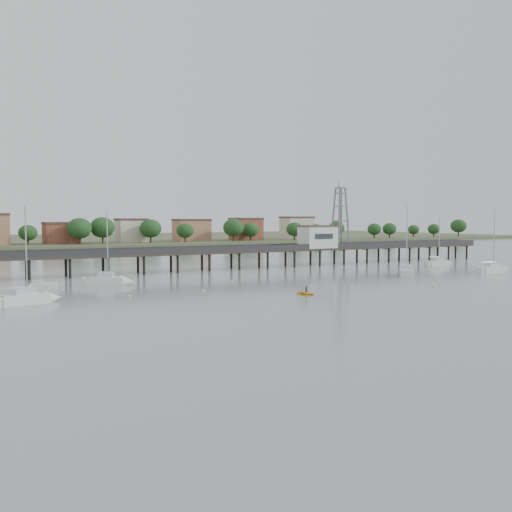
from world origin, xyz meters
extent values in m
plane|color=slate|center=(0.00, 0.00, 0.00)|extent=(500.00, 500.00, 0.00)
cube|color=#2D2823|center=(0.00, 60.00, 3.75)|extent=(150.00, 5.00, 0.50)
cube|color=#333335|center=(0.00, 57.60, 4.55)|extent=(150.00, 0.12, 1.10)
cube|color=#333335|center=(0.00, 62.40, 4.55)|extent=(150.00, 0.12, 1.10)
cylinder|color=black|center=(0.00, 58.10, 1.80)|extent=(0.50, 0.50, 4.40)
cylinder|color=black|center=(0.00, 61.90, 1.80)|extent=(0.50, 0.50, 4.40)
cylinder|color=black|center=(73.00, 58.10, 1.80)|extent=(0.50, 0.50, 4.40)
cylinder|color=black|center=(73.00, 61.90, 1.80)|extent=(0.50, 0.50, 4.40)
cube|color=silver|center=(25.00, 60.00, 6.50)|extent=(8.00, 5.00, 5.00)
cube|color=#4C3833|center=(25.00, 60.00, 9.15)|extent=(8.40, 5.40, 0.30)
cube|color=slate|center=(31.50, 60.00, 18.15)|extent=(1.80, 1.80, 0.30)
cube|color=silver|center=(31.50, 60.00, 18.90)|extent=(0.90, 0.90, 1.20)
cube|color=white|center=(47.01, 44.07, 0.48)|extent=(5.37, 2.40, 1.65)
cone|color=white|center=(50.28, 43.84, 0.48)|extent=(2.32, 2.18, 2.04)
cube|color=silver|center=(47.01, 44.07, 1.65)|extent=(2.44, 1.79, 0.75)
cylinder|color=#A5A8AA|center=(47.37, 44.05, 6.21)|extent=(0.18, 0.18, 9.82)
cylinder|color=#A5A8AA|center=(46.14, 44.13, 2.20)|extent=(3.06, 0.33, 0.12)
cube|color=white|center=(-42.86, 27.87, 0.48)|extent=(6.32, 3.80, 1.65)
cone|color=white|center=(-39.29, 28.86, 0.48)|extent=(2.99, 2.88, 2.30)
cube|color=silver|center=(-42.86, 27.87, 1.65)|extent=(3.03, 2.48, 0.75)
cylinder|color=#A5A8AA|center=(-42.46, 27.98, 6.85)|extent=(0.18, 0.18, 11.10)
cylinder|color=#A5A8AA|center=(-43.81, 27.60, 2.20)|extent=(3.36, 1.04, 0.12)
cube|color=white|center=(25.15, 31.25, 0.48)|extent=(6.08, 6.33, 1.65)
cone|color=white|center=(27.81, 34.17, 0.48)|extent=(3.59, 3.60, 2.46)
cube|color=silver|center=(25.15, 31.25, 1.65)|extent=(3.35, 3.40, 0.75)
cylinder|color=#A5A8AA|center=(25.44, 31.58, 7.23)|extent=(0.18, 0.18, 11.86)
cylinder|color=#A5A8AA|center=(24.44, 30.47, 2.20)|extent=(2.58, 2.81, 0.12)
cube|color=white|center=(-28.45, 44.03, 0.48)|extent=(6.12, 4.27, 1.65)
cone|color=white|center=(-25.17, 42.64, 0.48)|extent=(3.06, 2.97, 2.22)
cube|color=silver|center=(-28.45, 44.03, 1.65)|extent=(3.03, 2.62, 0.75)
cylinder|color=#A5A8AA|center=(-28.09, 43.88, 6.65)|extent=(0.18, 0.18, 10.70)
cylinder|color=#A5A8AA|center=(-29.33, 44.40, 2.20)|extent=(3.11, 1.41, 0.12)
cube|color=white|center=(44.30, 27.34, 0.48)|extent=(6.12, 2.48, 1.65)
cone|color=white|center=(48.10, 27.27, 0.48)|extent=(2.58, 2.41, 2.36)
cube|color=silver|center=(44.30, 27.34, 1.65)|extent=(2.74, 1.94, 0.75)
cylinder|color=#A5A8AA|center=(44.72, 27.34, 7.00)|extent=(0.18, 0.18, 11.39)
cylinder|color=#A5A8AA|center=(43.29, 27.37, 2.20)|extent=(3.55, 0.19, 0.12)
cube|color=white|center=(-38.21, 43.04, 0.38)|extent=(4.25, 2.63, 1.10)
cube|color=silver|center=(-39.06, 43.27, 1.04)|extent=(1.62, 1.62, 0.66)
imported|color=yellow|center=(-6.71, 18.05, 0.00)|extent=(2.10, 1.08, 2.83)
imported|color=black|center=(-6.71, 18.05, 0.00)|extent=(0.65, 1.09, 0.25)
ellipsoid|color=beige|center=(-17.79, 28.97, 0.08)|extent=(0.56, 0.56, 0.39)
ellipsoid|color=beige|center=(29.17, 36.05, 0.08)|extent=(0.56, 0.56, 0.39)
ellipsoid|color=beige|center=(-8.65, 37.78, 0.08)|extent=(0.56, 0.56, 0.39)
ellipsoid|color=beige|center=(16.36, 16.05, 0.08)|extent=(0.56, 0.56, 0.39)
ellipsoid|color=beige|center=(-29.30, 28.14, 0.08)|extent=(0.56, 0.56, 0.39)
cube|color=#475133|center=(0.00, 245.00, 0.50)|extent=(500.00, 170.00, 1.40)
cube|color=brown|center=(-10.00, 183.00, 5.70)|extent=(13.00, 10.50, 9.00)
cube|color=brown|center=(18.00, 183.00, 5.70)|extent=(13.00, 10.50, 9.00)
cube|color=brown|center=(45.00, 183.00, 5.70)|extent=(13.00, 10.50, 9.00)
cube|color=brown|center=(72.00, 183.00, 5.70)|extent=(13.00, 10.50, 9.00)
cube|color=brown|center=(100.00, 183.00, 5.70)|extent=(13.00, 10.50, 9.00)
ellipsoid|color=#193D1B|center=(0.00, 171.00, 6.00)|extent=(8.00, 8.00, 6.80)
ellipsoid|color=#193D1B|center=(120.00, 171.00, 6.00)|extent=(8.00, 8.00, 6.80)
camera|label=1|loc=(-52.09, -48.55, 10.73)|focal=40.00mm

